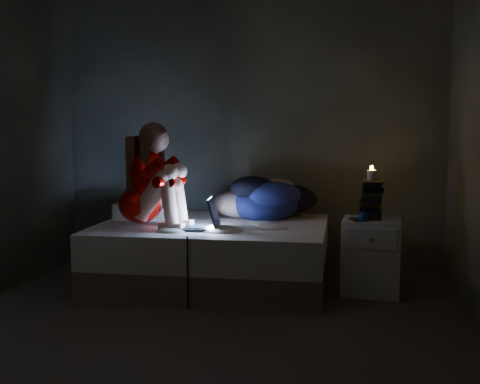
% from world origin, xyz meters
% --- Properties ---
extents(floor, '(3.60, 3.80, 0.02)m').
position_xyz_m(floor, '(0.00, 0.00, -0.01)').
color(floor, black).
rests_on(floor, ground).
extents(wall_back, '(3.60, 0.02, 2.60)m').
position_xyz_m(wall_back, '(0.00, 1.91, 1.30)').
color(wall_back, '#2C2E2B').
rests_on(wall_back, ground).
extents(wall_front, '(3.60, 0.02, 2.60)m').
position_xyz_m(wall_front, '(0.00, -1.91, 1.30)').
color(wall_front, '#2C2E2B').
rests_on(wall_front, ground).
extents(bed, '(1.88, 1.41, 0.52)m').
position_xyz_m(bed, '(-0.20, 1.10, 0.26)').
color(bed, beige).
rests_on(bed, ground).
extents(pillow, '(0.47, 0.33, 0.13)m').
position_xyz_m(pillow, '(-0.87, 1.30, 0.59)').
color(pillow, white).
rests_on(pillow, bed).
extents(woman, '(0.58, 0.44, 0.85)m').
position_xyz_m(woman, '(-0.75, 0.87, 0.94)').
color(woman, '#A30100').
rests_on(woman, bed).
extents(laptop, '(0.40, 0.30, 0.27)m').
position_xyz_m(laptop, '(-0.29, 0.79, 0.65)').
color(laptop, black).
rests_on(laptop, bed).
extents(clothes_pile, '(0.80, 0.72, 0.39)m').
position_xyz_m(clothes_pile, '(0.18, 1.45, 0.72)').
color(clothes_pile, navy).
rests_on(clothes_pile, bed).
extents(nightstand, '(0.48, 0.43, 0.60)m').
position_xyz_m(nightstand, '(1.10, 1.04, 0.30)').
color(nightstand, silver).
rests_on(nightstand, ground).
extents(book_stack, '(0.19, 0.25, 0.30)m').
position_xyz_m(book_stack, '(1.09, 1.06, 0.75)').
color(book_stack, black).
rests_on(book_stack, nightstand).
extents(candle, '(0.07, 0.07, 0.08)m').
position_xyz_m(candle, '(1.09, 1.06, 0.94)').
color(candle, beige).
rests_on(candle, book_stack).
extents(phone, '(0.12, 0.16, 0.01)m').
position_xyz_m(phone, '(0.98, 0.95, 0.60)').
color(phone, black).
rests_on(phone, nightstand).
extents(blue_orb, '(0.08, 0.08, 0.08)m').
position_xyz_m(blue_orb, '(1.04, 0.91, 0.64)').
color(blue_orb, navy).
rests_on(blue_orb, nightstand).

